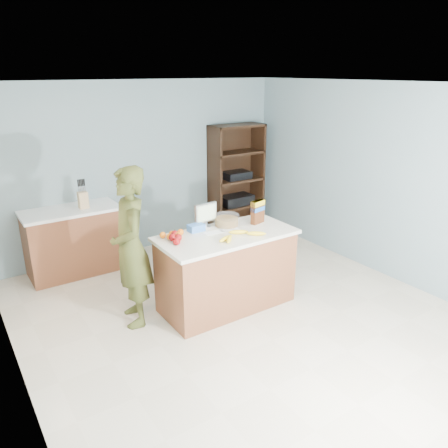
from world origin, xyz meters
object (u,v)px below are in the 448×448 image
shelving_unit (235,181)px  cereal_box (258,210)px  counter_peninsula (226,273)px  tv (206,214)px  person (131,248)px

shelving_unit → cereal_box: 2.23m
counter_peninsula → tv: (-0.07, 0.33, 0.64)m
tv → cereal_box: 0.62m
person → tv: 0.96m
cereal_box → person: bearing=172.5°
person → tv: bearing=103.9°
counter_peninsula → shelving_unit: bearing=52.9°
counter_peninsula → cereal_box: (0.51, 0.09, 0.65)m
shelving_unit → tv: (-1.62, -1.72, 0.19)m
counter_peninsula → shelving_unit: (1.55, 2.05, 0.45)m
person → cereal_box: 1.55m
shelving_unit → tv: shelving_unit is taller
counter_peninsula → cereal_box: 0.83m
shelving_unit → tv: size_ratio=6.38×
person → tv: size_ratio=6.13×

